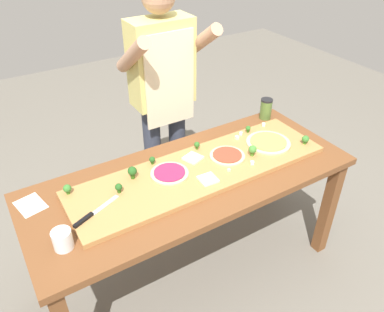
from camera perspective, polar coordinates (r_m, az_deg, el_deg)
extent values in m
plane|color=#6B665B|center=(2.65, -0.04, -16.33)|extent=(8.00, 8.00, 0.00)
cube|color=brown|center=(2.66, 19.57, -7.33)|extent=(0.07, 0.07, 0.74)
cube|color=brown|center=(2.43, -22.10, -13.01)|extent=(0.07, 0.07, 0.74)
cube|color=brown|center=(2.98, 10.88, -0.81)|extent=(0.07, 0.07, 0.74)
cube|color=brown|center=(2.12, -0.05, -3.32)|extent=(1.82, 0.74, 0.04)
cube|color=#B27F47|center=(2.13, 1.24, -2.07)|extent=(1.48, 0.42, 0.03)
cube|color=#B7BABF|center=(1.93, -12.75, -7.08)|extent=(0.16, 0.09, 0.00)
cube|color=black|center=(1.86, -15.83, -9.14)|extent=(0.11, 0.06, 0.02)
cylinder|color=beige|center=(2.08, -3.36, -2.59)|extent=(0.21, 0.21, 0.01)
cylinder|color=#9E234C|center=(2.07, -3.36, -2.41)|extent=(0.17, 0.17, 0.01)
cylinder|color=beige|center=(2.22, 5.26, 0.02)|extent=(0.20, 0.20, 0.01)
cylinder|color=#BC3D28|center=(2.21, 5.27, 0.19)|extent=(0.17, 0.17, 0.01)
cylinder|color=beige|center=(2.37, 11.25, 1.97)|extent=(0.27, 0.27, 0.01)
cylinder|color=#899E4C|center=(2.37, 11.27, 2.14)|extent=(0.22, 0.22, 0.01)
cube|color=silver|center=(2.19, 0.13, -0.30)|extent=(0.12, 0.12, 0.01)
cube|color=silver|center=(2.03, 2.38, -3.46)|extent=(0.10, 0.10, 0.01)
cylinder|color=#487A23|center=(2.24, 8.92, 0.35)|extent=(0.02, 0.02, 0.03)
sphere|color=#427F33|center=(2.22, 8.99, 0.98)|extent=(0.05, 0.05, 0.05)
cylinder|color=#2C5915|center=(2.16, -5.90, -0.98)|extent=(0.02, 0.02, 0.02)
sphere|color=#23561E|center=(2.15, -5.94, -0.53)|extent=(0.03, 0.03, 0.03)
cylinder|color=#2C5915|center=(2.06, -8.79, -2.94)|extent=(0.02, 0.02, 0.03)
sphere|color=#23561E|center=(2.04, -8.87, -2.22)|extent=(0.05, 0.05, 0.05)
cylinder|color=#2C5915|center=(1.98, -10.78, -5.09)|extent=(0.02, 0.02, 0.02)
sphere|color=#23561E|center=(1.97, -10.85, -4.55)|extent=(0.04, 0.04, 0.04)
cylinder|color=#366618|center=(2.46, 8.30, 3.69)|extent=(0.01, 0.01, 0.02)
sphere|color=#2D6623|center=(2.45, 8.34, 4.09)|extent=(0.03, 0.03, 0.03)
cylinder|color=#366618|center=(2.27, 0.73, 1.26)|extent=(0.02, 0.02, 0.02)
sphere|color=#2D6623|center=(2.26, 0.73, 1.72)|extent=(0.03, 0.03, 0.03)
cylinder|color=#3F7220|center=(2.42, 16.41, 1.94)|extent=(0.02, 0.02, 0.02)
sphere|color=#38752D|center=(2.41, 16.51, 2.44)|extent=(0.04, 0.04, 0.04)
cylinder|color=#3F7220|center=(2.04, -17.93, -5.13)|extent=(0.02, 0.02, 0.02)
sphere|color=#38752D|center=(2.03, -18.05, -4.61)|extent=(0.04, 0.04, 0.04)
cube|color=silver|center=(2.10, 5.49, -2.09)|extent=(0.02, 0.02, 0.01)
cube|color=silver|center=(2.38, 6.70, 2.74)|extent=(0.02, 0.02, 0.02)
cube|color=white|center=(2.55, 10.58, 4.62)|extent=(0.03, 0.03, 0.02)
cube|color=white|center=(2.43, 7.28, 3.33)|extent=(0.03, 0.03, 0.02)
cube|color=white|center=(2.17, 8.93, -1.01)|extent=(0.03, 0.03, 0.02)
cylinder|color=white|center=(1.78, -18.68, -11.67)|extent=(0.09, 0.09, 0.09)
cylinder|color=white|center=(1.80, -18.57, -12.09)|extent=(0.08, 0.08, 0.05)
cylinder|color=#517033|center=(2.68, 10.92, 6.78)|extent=(0.08, 0.08, 0.13)
cylinder|color=black|center=(2.65, 11.08, 8.15)|extent=(0.08, 0.08, 0.01)
cube|color=white|center=(2.08, -22.86, -6.71)|extent=(0.15, 0.18, 0.00)
cylinder|color=#333847|center=(2.80, -5.73, -0.76)|extent=(0.12, 0.12, 0.90)
cylinder|color=#333847|center=(2.87, -2.18, 0.44)|extent=(0.12, 0.12, 0.90)
cube|color=#D1C670|center=(2.50, -4.59, 13.67)|extent=(0.40, 0.20, 0.55)
cube|color=beige|center=(2.44, -3.30, 11.12)|extent=(0.34, 0.01, 0.60)
cylinder|color=tan|center=(2.28, -8.81, 14.58)|extent=(0.08, 0.39, 0.31)
cylinder|color=tan|center=(2.48, 1.30, 16.61)|extent=(0.08, 0.39, 0.31)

